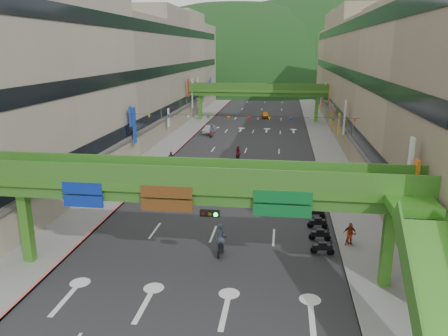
% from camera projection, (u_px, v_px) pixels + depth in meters
% --- Properties ---
extents(ground, '(320.00, 320.00, 0.00)m').
position_uv_depth(ground, '(174.00, 335.00, 21.12)').
color(ground, black).
rests_on(ground, ground).
extents(road_slab, '(18.00, 140.00, 0.02)m').
position_uv_depth(road_slab, '(251.00, 136.00, 68.90)').
color(road_slab, '#28282B').
rests_on(road_slab, ground).
extents(sidewalk_left, '(4.00, 140.00, 0.15)m').
position_uv_depth(sidewalk_left, '(183.00, 134.00, 70.31)').
color(sidewalk_left, gray).
rests_on(sidewalk_left, ground).
extents(sidewalk_right, '(4.00, 140.00, 0.15)m').
position_uv_depth(sidewalk_right, '(322.00, 138.00, 67.45)').
color(sidewalk_right, gray).
rests_on(sidewalk_right, ground).
extents(curb_left, '(0.20, 140.00, 0.18)m').
position_uv_depth(curb_left, '(195.00, 134.00, 70.06)').
color(curb_left, '#CC5959').
rests_on(curb_left, ground).
extents(curb_right, '(0.20, 140.00, 0.18)m').
position_uv_depth(curb_right, '(310.00, 137.00, 67.69)').
color(curb_right, gray).
rests_on(curb_right, ground).
extents(building_row_left, '(12.80, 95.00, 19.00)m').
position_uv_depth(building_row_left, '(133.00, 74.00, 68.86)').
color(building_row_left, '#9E937F').
rests_on(building_row_left, ground).
extents(building_row_right, '(12.80, 95.00, 19.00)m').
position_uv_depth(building_row_right, '(381.00, 76.00, 63.94)').
color(building_row_right, gray).
rests_on(building_row_right, ground).
extents(overpass_near, '(28.00, 12.27, 7.10)m').
position_uv_depth(overpass_near, '(210.00, 198.00, 24.76)').
color(overpass_near, '#4C9E2D').
rests_on(overpass_near, ground).
extents(overpass_far, '(28.00, 2.20, 7.10)m').
position_uv_depth(overpass_far, '(258.00, 93.00, 81.81)').
color(overpass_far, '#4C9E2D').
rests_on(overpass_far, ground).
extents(hill_left, '(168.00, 140.00, 112.00)m').
position_uv_depth(hill_left, '(235.00, 83.00, 175.97)').
color(hill_left, '#1C4419').
rests_on(hill_left, ground).
extents(hill_right, '(208.00, 176.00, 128.00)m').
position_uv_depth(hill_right, '(331.00, 80.00, 189.88)').
color(hill_right, '#1C4419').
rests_on(hill_right, ground).
extents(bunting_string, '(26.00, 0.36, 0.47)m').
position_uv_depth(bunting_string, '(239.00, 118.00, 48.21)').
color(bunting_string, black).
rests_on(bunting_string, ground).
extents(scooter_rider_near, '(0.73, 1.60, 2.20)m').
position_uv_depth(scooter_rider_near, '(221.00, 240.00, 29.08)').
color(scooter_rider_near, black).
rests_on(scooter_rider_near, ground).
extents(scooter_rider_mid, '(0.95, 1.60, 2.13)m').
position_uv_depth(scooter_rider_mid, '(238.00, 154.00, 52.53)').
color(scooter_rider_mid, black).
rests_on(scooter_rider_mid, ground).
extents(scooter_rider_left, '(1.17, 1.59, 2.23)m').
position_uv_depth(scooter_rider_left, '(171.00, 161.00, 49.21)').
color(scooter_rider_left, gray).
rests_on(scooter_rider_left, ground).
extents(scooter_rider_far, '(0.87, 1.60, 2.08)m').
position_uv_depth(scooter_rider_far, '(212.00, 131.00, 67.94)').
color(scooter_rider_far, maroon).
rests_on(scooter_rider_far, ground).
extents(parked_scooter_row, '(1.60, 7.18, 1.08)m').
position_uv_depth(parked_scooter_row, '(319.00, 228.00, 32.38)').
color(parked_scooter_row, black).
rests_on(parked_scooter_row, ground).
extents(car_silver, '(1.90, 4.11, 1.30)m').
position_uv_depth(car_silver, '(209.00, 130.00, 71.03)').
color(car_silver, '#B2B4BA').
rests_on(car_silver, ground).
extents(car_yellow, '(1.84, 3.77, 1.24)m').
position_uv_depth(car_yellow, '(265.00, 115.00, 87.08)').
color(car_yellow, orange).
rests_on(car_yellow, ground).
extents(pedestrian_red, '(0.78, 0.62, 1.54)m').
position_uv_depth(pedestrian_red, '(350.00, 237.00, 30.24)').
color(pedestrian_red, '#BE3E16').
rests_on(pedestrian_red, ground).
extents(pedestrian_dark, '(0.91, 0.43, 1.50)m').
position_uv_depth(pedestrian_dark, '(350.00, 235.00, 30.62)').
color(pedestrian_dark, black).
rests_on(pedestrian_dark, ground).
extents(pedestrian_blue, '(0.95, 0.69, 1.86)m').
position_uv_depth(pedestrian_blue, '(335.00, 191.00, 39.37)').
color(pedestrian_blue, '#303B58').
rests_on(pedestrian_blue, ground).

